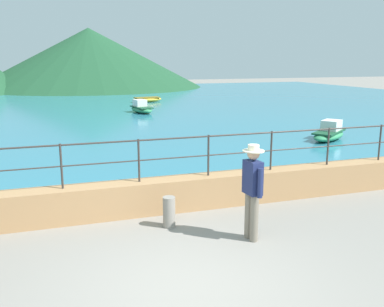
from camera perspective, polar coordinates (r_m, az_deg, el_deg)
The scene contains 10 objects.
ground_plane at distance 6.41m, azimuth -0.69°, elevation -17.44°, with size 120.00×120.00×0.00m, color gray.
promenade_wall at distance 9.12m, azimuth -6.94°, elevation -5.83°, with size 20.00×0.56×0.70m, color tan.
railing at distance 8.87m, azimuth -7.10°, elevation 0.10°, with size 18.44×0.04×0.90m.
lake_water at distance 31.34m, azimuth -15.50°, elevation 6.21°, with size 64.00×44.32×0.06m, color teal.
hill_secondary at distance 51.07m, azimuth -13.47°, elevation 12.25°, with size 25.47×25.47×6.61m, color #1E4C2D.
person_walking at distance 7.67m, azimuth 8.03°, elevation -4.49°, with size 0.38×0.57×1.75m.
bollard at distance 8.38m, azimuth -3.07°, elevation -7.77°, with size 0.24×0.24×0.61m, color gray.
boat_0 at distance 25.89m, azimuth -6.77°, elevation 6.01°, with size 1.32×2.43×0.76m.
boat_2 at distance 32.30m, azimuth -6.00°, elevation 7.17°, with size 2.42×1.29×0.36m.
boat_3 at distance 17.83m, azimuth 17.78°, elevation 2.60°, with size 2.39×2.08×0.76m.
Camera 1 is at (-1.71, -5.29, 3.20)m, focal length 40.12 mm.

